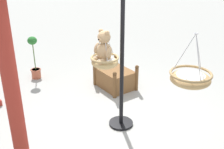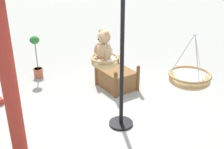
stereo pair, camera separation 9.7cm
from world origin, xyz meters
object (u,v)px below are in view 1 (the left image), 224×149
(greenhouse_pillar_right, at_px, (13,97))
(display_pole_central, at_px, (122,85))
(hanging_basket_left_high, at_px, (190,78))
(hanging_basket_with_teddy, at_px, (105,61))
(potted_plant_bushy_green, at_px, (35,60))
(wooden_planter_box, at_px, (115,78))
(teddy_bear, at_px, (103,48))

(greenhouse_pillar_right, bearing_deg, display_pole_central, -91.13)
(display_pole_central, bearing_deg, hanging_basket_left_high, -176.84)
(hanging_basket_with_teddy, bearing_deg, potted_plant_bushy_green, -2.98)
(wooden_planter_box, bearing_deg, hanging_basket_with_teddy, 129.66)
(teddy_bear, xyz_separation_m, hanging_basket_left_high, (-1.40, -0.34, -0.16))
(greenhouse_pillar_right, distance_m, potted_plant_bushy_green, 3.45)
(potted_plant_bushy_green, bearing_deg, display_pole_central, -177.86)
(greenhouse_pillar_right, bearing_deg, hanging_basket_with_teddy, -86.07)
(wooden_planter_box, relative_size, potted_plant_bushy_green, 0.89)
(hanging_basket_left_high, relative_size, potted_plant_bushy_green, 0.70)
(hanging_basket_left_high, height_order, potted_plant_bushy_green, hanging_basket_left_high)
(potted_plant_bushy_green, bearing_deg, hanging_basket_left_high, -177.55)
(display_pole_central, relative_size, potted_plant_bushy_green, 2.41)
(wooden_planter_box, bearing_deg, teddy_bear, 129.09)
(teddy_bear, bearing_deg, greenhouse_pillar_right, 93.99)
(teddy_bear, distance_m, potted_plant_bushy_green, 2.92)
(hanging_basket_left_high, relative_size, greenhouse_pillar_right, 0.28)
(teddy_bear, xyz_separation_m, potted_plant_bushy_green, (2.73, -0.17, -1.03))
(wooden_planter_box, bearing_deg, hanging_basket_left_high, 159.54)
(display_pole_central, relative_size, greenhouse_pillar_right, 0.97)
(teddy_bear, distance_m, greenhouse_pillar_right, 1.64)
(teddy_bear, relative_size, wooden_planter_box, 0.56)
(hanging_basket_with_teddy, relative_size, wooden_planter_box, 0.65)
(hanging_basket_with_teddy, bearing_deg, wooden_planter_box, -50.34)
(hanging_basket_with_teddy, bearing_deg, greenhouse_pillar_right, 93.93)
(display_pole_central, xyz_separation_m, hanging_basket_left_high, (-1.25, -0.07, 0.53))
(hanging_basket_with_teddy, bearing_deg, display_pole_central, -120.96)
(hanging_basket_left_high, distance_m, potted_plant_bushy_green, 4.23)
(teddy_bear, bearing_deg, hanging_basket_left_high, -166.22)
(display_pole_central, distance_m, wooden_planter_box, 1.62)
(hanging_basket_with_teddy, distance_m, potted_plant_bushy_green, 2.85)
(potted_plant_bushy_green, bearing_deg, teddy_bear, 176.50)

